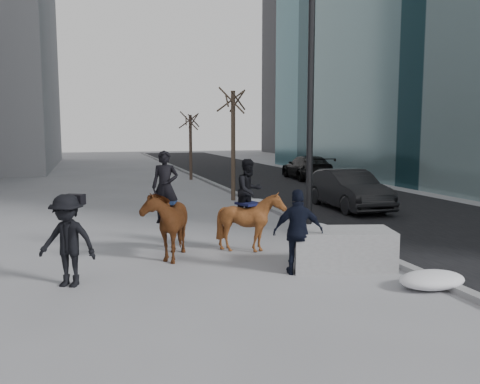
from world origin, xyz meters
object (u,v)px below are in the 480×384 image
object	(u,v)px
car_near	(348,189)
mounted_left	(166,218)
planter	(342,249)
mounted_right	(250,215)

from	to	relation	value
car_near	mounted_left	xyz separation A→B (m)	(-7.54, -5.25, 0.18)
planter	mounted_right	distance (m)	2.52
planter	mounted_right	world-z (taller)	mounted_right
planter	mounted_left	size ratio (longest dim) A/B	0.86
planter	car_near	xyz separation A→B (m)	(4.11, 7.31, 0.31)
car_near	mounted_right	xyz separation A→B (m)	(-5.50, -5.28, 0.17)
car_near	mounted_left	bearing A→B (deg)	-143.57
planter	mounted_left	bearing A→B (deg)	148.99
planter	mounted_left	distance (m)	4.03
mounted_left	car_near	bearing A→B (deg)	34.86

